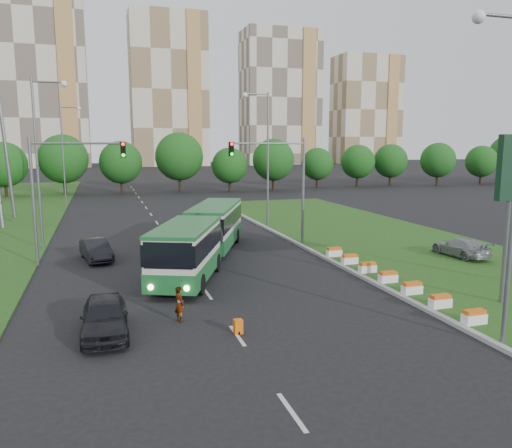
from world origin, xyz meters
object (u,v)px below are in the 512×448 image
object	(u,v)px
traffic_mast_left	(60,180)
car_left_near	(105,316)
pedestrian	(179,304)
traffic_mast_median	(283,174)
shopping_trolley	(238,327)
articulated_bus	(199,236)
car_left_far	(96,250)
car_median	(461,247)

from	to	relation	value
traffic_mast_left	car_left_near	xyz separation A→B (m)	(2.34, -13.33, -4.59)
traffic_mast_left	pedestrian	distance (m)	14.54
traffic_mast_median	shopping_trolley	world-z (taller)	traffic_mast_median
traffic_mast_median	articulated_bus	bearing A→B (deg)	-155.30
articulated_bus	car_left_near	world-z (taller)	articulated_bus
car_left_far	articulated_bus	bearing A→B (deg)	-33.04
car_left_near	shopping_trolley	bearing A→B (deg)	-15.04
traffic_mast_median	shopping_trolley	size ratio (longest dim) A/B	13.54
pedestrian	shopping_trolley	xyz separation A→B (m)	(2.04, -2.09, -0.49)
car_left_far	pedestrian	distance (m)	13.50
articulated_bus	car_left_far	world-z (taller)	articulated_bus
car_left_near	shopping_trolley	size ratio (longest dim) A/B	7.60
shopping_trolley	car_median	bearing A→B (deg)	21.49
car_median	pedestrian	xyz separation A→B (m)	(-19.66, -6.36, 0.00)
car_left_near	car_median	distance (m)	23.80
car_left_far	traffic_mast_left	bearing A→B (deg)	178.39
traffic_mast_median	shopping_trolley	distance (m)	18.27
articulated_bus	car_left_far	size ratio (longest dim) A/B	4.05
traffic_mast_median	pedestrian	world-z (taller)	traffic_mast_median
pedestrian	car_median	bearing A→B (deg)	-92.86
car_median	pedestrian	bearing A→B (deg)	13.78
traffic_mast_left	car_median	world-z (taller)	traffic_mast_left
car_left_near	car_median	world-z (taller)	car_left_near
traffic_mast_left	shopping_trolley	distance (m)	17.32
traffic_mast_median	car_left_near	world-z (taller)	traffic_mast_median
traffic_mast_median	traffic_mast_left	bearing A→B (deg)	-176.23
pedestrian	shopping_trolley	world-z (taller)	pedestrian
traffic_mast_median	car_median	size ratio (longest dim) A/B	1.86
car_median	car_left_far	bearing A→B (deg)	-20.20
traffic_mast_median	traffic_mast_left	size ratio (longest dim) A/B	1.00
car_left_far	car_median	world-z (taller)	car_median
car_left_near	traffic_mast_median	bearing A→B (deg)	49.00
traffic_mast_left	shopping_trolley	size ratio (longest dim) A/B	13.54
pedestrian	articulated_bus	bearing A→B (deg)	-36.05
car_left_far	pedestrian	world-z (taller)	pedestrian
traffic_mast_median	shopping_trolley	xyz separation A→B (m)	(-7.69, -15.79, -5.06)
car_left_far	pedestrian	bearing A→B (deg)	-86.62
car_left_far	car_median	bearing A→B (deg)	-27.76
traffic_mast_median	articulated_bus	size ratio (longest dim) A/B	0.47
car_left_far	traffic_mast_median	bearing A→B (deg)	-8.86
traffic_mast_median	car_median	bearing A→B (deg)	-36.42
traffic_mast_left	car_left_far	distance (m)	5.04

